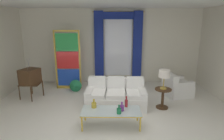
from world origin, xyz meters
name	(u,v)px	position (x,y,z in m)	size (l,w,h in m)	color
ground_plane	(110,115)	(0.00, 0.00, 0.00)	(16.00, 16.00, 0.00)	silver
wall_rear	(111,46)	(0.00, 3.06, 1.50)	(8.00, 0.12, 3.00)	silver
ceiling_slab	(110,2)	(0.00, 0.80, 3.02)	(8.00, 7.60, 0.04)	white
curtained_window	(118,41)	(0.29, 2.89, 1.74)	(2.00, 0.17, 2.70)	white
couch_white_long	(116,96)	(0.17, 0.65, 0.30)	(1.78, 0.97, 0.86)	white
coffee_table	(111,112)	(0.04, -0.54, 0.37)	(1.43, 0.58, 0.41)	silver
bottle_blue_decanter	(122,108)	(0.30, -0.55, 0.49)	(0.11, 0.11, 0.23)	#753384
bottle_crystal_tall	(126,103)	(0.42, -0.34, 0.52)	(0.08, 0.08, 0.28)	maroon
bottle_amber_squat	(94,105)	(-0.39, -0.38, 0.49)	(0.13, 0.13, 0.23)	gold
bottle_ruby_flask	(119,110)	(0.22, -0.70, 0.49)	(0.11, 0.11, 0.22)	#196B3D
vintage_tv	(30,77)	(-2.65, 1.23, 0.73)	(0.67, 0.72, 1.35)	#472D19
armchair_white	(176,87)	(2.26, 1.47, 0.29)	(0.97, 0.96, 0.80)	white
stained_glass_divider	(68,61)	(-1.60, 2.17, 1.06)	(0.95, 0.05, 2.20)	gold
peacock_figurine	(75,86)	(-1.29, 1.76, 0.22)	(0.44, 0.60, 0.50)	beige
round_side_table	(163,97)	(1.54, 0.48, 0.36)	(0.48, 0.48, 0.59)	#472D19
table_lamp_brass	(164,74)	(1.54, 0.48, 1.03)	(0.32, 0.32, 0.57)	#B29338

